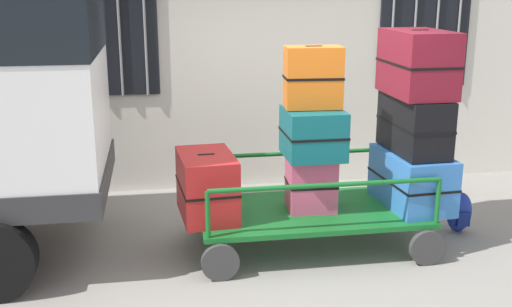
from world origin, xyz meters
TOP-DOWN VIEW (x-y plane):
  - ground_plane at (0.00, 0.00)m, footprint 40.00×40.00m
  - luggage_cart at (0.22, 0.03)m, footprint 2.29×1.27m
  - cart_railing at (0.22, 0.03)m, footprint 2.19×1.14m
  - suitcase_left_bottom at (-0.81, 0.02)m, footprint 0.57×0.83m
  - suitcase_midleft_bottom at (0.22, 0.05)m, footprint 0.49×0.45m
  - suitcase_midleft_middle at (0.22, 0.02)m, footprint 0.56×0.61m
  - suitcase_midleft_top at (0.22, 0.07)m, footprint 0.56×0.34m
  - suitcase_center_bottom at (1.25, -0.00)m, footprint 0.62×0.98m
  - suitcase_center_middle at (1.25, 0.04)m, footprint 0.47×0.90m
  - suitcase_center_top at (1.25, 0.06)m, footprint 0.53×0.88m
  - backpack at (1.87, 0.13)m, footprint 0.27×0.22m

SIDE VIEW (x-z plane):
  - ground_plane at x=0.00m, z-range 0.00..0.00m
  - backpack at x=1.87m, z-range 0.00..0.44m
  - luggage_cart at x=0.22m, z-range 0.14..0.53m
  - suitcase_midleft_bottom at x=0.22m, z-range 0.39..0.94m
  - suitcase_center_bottom at x=1.25m, z-range 0.39..0.94m
  - suitcase_left_bottom at x=-0.81m, z-range 0.39..1.01m
  - cart_railing at x=0.22m, z-range 0.54..0.99m
  - suitcase_midleft_middle at x=0.22m, z-range 0.94..1.41m
  - suitcase_center_middle at x=1.25m, z-range 0.94..1.51m
  - suitcase_midleft_top at x=0.22m, z-range 1.41..2.00m
  - suitcase_center_top at x=1.25m, z-range 1.51..2.14m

